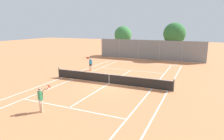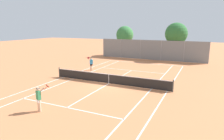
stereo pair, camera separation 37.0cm
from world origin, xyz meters
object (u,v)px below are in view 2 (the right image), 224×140
at_px(loose_tennis_ball_0, 156,74).
at_px(loose_tennis_ball_1, 112,67).
at_px(tennis_net, 109,78).
at_px(player_far_left, 91,63).
at_px(loose_tennis_ball_2, 111,63).
at_px(tree_behind_right, 176,34).
at_px(tree_behind_left, 124,35).
at_px(player_near_side, 39,98).
at_px(loose_tennis_ball_3, 102,67).

relative_size(loose_tennis_ball_0, loose_tennis_ball_1, 1.00).
relative_size(tennis_net, loose_tennis_ball_0, 181.82).
bearing_deg(player_far_left, loose_tennis_ball_2, 88.52).
relative_size(player_far_left, tree_behind_right, 0.30).
distance_m(loose_tennis_ball_1, tree_behind_left, 12.58).
relative_size(player_near_side, loose_tennis_ball_0, 26.88).
xyz_separation_m(player_far_left, loose_tennis_ball_0, (7.78, 1.18, -0.89)).
distance_m(loose_tennis_ball_0, loose_tennis_ball_2, 8.78).
relative_size(loose_tennis_ball_0, tree_behind_right, 0.01).
xyz_separation_m(loose_tennis_ball_1, loose_tennis_ball_2, (-1.34, 2.53, 0.00)).
height_order(player_near_side, loose_tennis_ball_1, player_near_side).
distance_m(player_near_side, player_far_left, 12.37).
distance_m(loose_tennis_ball_0, loose_tennis_ball_1, 6.55).
bearing_deg(tennis_net, player_far_left, 136.60).
bearing_deg(tree_behind_left, tennis_net, -72.31).
relative_size(player_far_left, loose_tennis_ball_2, 26.88).
distance_m(tennis_net, loose_tennis_ball_2, 10.74).
xyz_separation_m(tennis_net, loose_tennis_ball_2, (-4.38, 9.80, -0.48)).
bearing_deg(loose_tennis_ball_1, player_far_left, -116.44).
distance_m(loose_tennis_ball_3, tree_behind_left, 12.89).
bearing_deg(tree_behind_right, tree_behind_left, 168.32).
bearing_deg(loose_tennis_ball_1, loose_tennis_ball_0, -16.03).
bearing_deg(loose_tennis_ball_3, loose_tennis_ball_0, -9.27).
bearing_deg(tree_behind_right, loose_tennis_ball_0, -91.58).
height_order(loose_tennis_ball_0, loose_tennis_ball_2, same).
distance_m(loose_tennis_ball_1, tree_behind_right, 12.40).
distance_m(player_near_side, loose_tennis_ball_3, 14.69).
distance_m(loose_tennis_ball_2, tree_behind_right, 11.43).
relative_size(loose_tennis_ball_2, tree_behind_left, 0.01).
bearing_deg(player_far_left, loose_tennis_ball_3, 84.72).
bearing_deg(tennis_net, tree_behind_right, 78.09).
distance_m(loose_tennis_ball_0, tree_behind_left, 16.76).
xyz_separation_m(loose_tennis_ball_3, tree_behind_left, (-1.73, 12.22, 3.71)).
bearing_deg(player_near_side, loose_tennis_ball_0, 71.14).
bearing_deg(tennis_net, loose_tennis_ball_0, 59.21).
bearing_deg(loose_tennis_ball_2, loose_tennis_ball_0, -29.60).
relative_size(loose_tennis_ball_3, tree_behind_right, 0.01).
bearing_deg(tennis_net, loose_tennis_ball_2, 114.10).
xyz_separation_m(loose_tennis_ball_1, tree_behind_right, (6.61, 9.66, 4.08)).
bearing_deg(tennis_net, loose_tennis_ball_1, 112.69).
xyz_separation_m(tennis_net, player_near_side, (-1.22, -7.64, 0.42)).
distance_m(player_near_side, tree_behind_left, 27.13).
bearing_deg(loose_tennis_ball_0, player_far_left, -171.37).
height_order(player_near_side, tree_behind_right, tree_behind_right).
distance_m(tree_behind_left, tree_behind_right, 9.81).
height_order(player_far_left, loose_tennis_ball_2, player_far_left).
xyz_separation_m(tennis_net, tree_behind_left, (-6.03, 18.92, 3.23)).
distance_m(loose_tennis_ball_3, tree_behind_right, 13.54).
bearing_deg(loose_tennis_ball_0, player_near_side, -108.86).
xyz_separation_m(loose_tennis_ball_1, tree_behind_left, (-2.99, 11.65, 3.71)).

